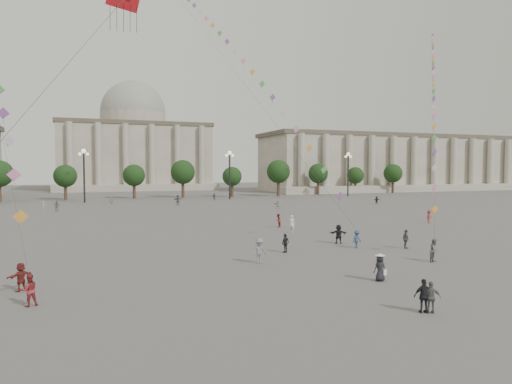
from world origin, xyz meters
name	(u,v)px	position (x,y,z in m)	size (l,w,h in m)	color
ground	(320,273)	(0.00, 0.00, 0.00)	(360.00, 360.00, 0.00)	#565451
hall_east	(391,163)	(75.00, 93.89, 8.43)	(84.00, 26.22, 17.20)	gray
hall_central	(134,146)	(0.00, 129.22, 14.23)	(48.30, 34.30, 35.50)	gray
tree_row	(156,175)	(0.00, 78.00, 5.39)	(137.12, 5.12, 8.00)	#3A271D
lamp_post_mid_west	(84,166)	(-15.00, 70.00, 7.35)	(2.00, 0.90, 10.65)	#262628
lamp_post_mid_east	(230,166)	(15.00, 70.00, 7.35)	(2.00, 0.90, 10.65)	#262628
lamp_post_far_east	(348,166)	(45.00, 70.00, 7.35)	(2.00, 0.90, 10.65)	#262628
person_crowd_0	(214,197)	(10.94, 68.00, 0.77)	(0.91, 0.38, 1.55)	navy
person_crowd_3	(339,234)	(7.09, 9.77, 0.87)	(1.61, 0.51, 1.73)	black
person_crowd_4	(111,200)	(-10.20, 64.49, 0.76)	(1.42, 0.45, 1.53)	#B1B1AD
person_crowd_6	(259,251)	(-2.70, 4.13, 0.91)	(1.17, 0.67, 1.82)	slate
person_crowd_7	(278,204)	(15.55, 43.94, 0.78)	(1.45, 0.46, 1.56)	beige
person_crowd_8	(429,216)	(25.66, 19.46, 0.81)	(1.05, 0.60, 1.63)	maroon
person_crowd_9	(377,200)	(37.18, 46.96, 0.76)	(1.40, 0.45, 1.51)	black
person_crowd_10	(44,206)	(-20.98, 53.53, 0.77)	(0.56, 0.37, 1.54)	#BABAB5
person_crowd_12	(178,200)	(1.26, 57.56, 0.97)	(1.81, 0.58, 1.95)	slate
person_crowd_13	(292,224)	(5.99, 17.59, 0.94)	(0.69, 0.45, 1.88)	white
person_crowd_16	(56,206)	(-18.98, 51.66, 0.86)	(1.01, 0.42, 1.73)	slate
person_crowd_18	(406,239)	(11.14, 5.52, 0.82)	(0.96, 0.40, 1.63)	#5A595E
person_crowd_19	(278,220)	(6.38, 22.13, 0.78)	(0.76, 0.59, 1.57)	maroon
tourist_1	(424,296)	(0.66, -9.03, 0.81)	(0.95, 0.39, 1.61)	black
tourist_2	(21,277)	(-17.73, 1.78, 0.80)	(1.48, 0.47, 1.60)	maroon
tourist_3	(431,297)	(0.95, -9.19, 0.75)	(0.88, 0.37, 1.51)	#5A5A5F
tourist_4	(285,243)	(0.77, 7.37, 0.77)	(0.90, 0.38, 1.54)	black
kite_flyer_0	(29,290)	(-16.95, -1.46, 0.81)	(0.78, 0.61, 1.61)	maroon
kite_flyer_1	(357,239)	(7.34, 7.13, 0.77)	(0.99, 0.57, 1.53)	navy
kite_flyer_2	(434,250)	(9.49, 0.25, 0.85)	(0.82, 0.64, 1.69)	slate
hat_person	(380,267)	(2.36, -3.17, 0.85)	(0.79, 0.60, 1.69)	black
dragon_kite	(121,13)	(-12.01, 3.56, 16.40)	(5.87, 7.63, 22.91)	#AE1217
kite_train_mid	(213,31)	(2.67, 37.04, 26.09)	(9.40, 55.66, 73.32)	#3F3F3F
kite_train_east	(433,80)	(30.30, 24.50, 18.92)	(39.19, 45.04, 69.09)	#3F3F3F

